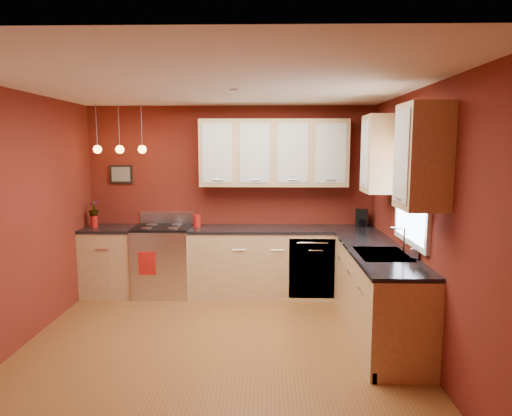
{
  "coord_description": "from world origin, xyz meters",
  "views": [
    {
      "loc": [
        0.5,
        -4.32,
        2.03
      ],
      "look_at": [
        0.38,
        1.0,
        1.32
      ],
      "focal_mm": 32.0,
      "sensor_mm": 36.0,
      "label": 1
    }
  ],
  "objects_px": {
    "sink": "(383,256)",
    "gas_range": "(163,260)",
    "soap_pump": "(414,251)",
    "coffee_maker": "(362,218)",
    "red_canister": "(197,221)"
  },
  "relations": [
    {
      "from": "sink",
      "to": "gas_range",
      "type": "bearing_deg",
      "value": 150.22
    },
    {
      "from": "soap_pump",
      "to": "coffee_maker",
      "type": "bearing_deg",
      "value": 93.89
    },
    {
      "from": "gas_range",
      "to": "sink",
      "type": "relative_size",
      "value": 1.59
    },
    {
      "from": "gas_range",
      "to": "coffee_maker",
      "type": "bearing_deg",
      "value": 3.03
    },
    {
      "from": "gas_range",
      "to": "red_canister",
      "type": "distance_m",
      "value": 0.72
    },
    {
      "from": "gas_range",
      "to": "sink",
      "type": "height_order",
      "value": "sink"
    },
    {
      "from": "gas_range",
      "to": "coffee_maker",
      "type": "distance_m",
      "value": 2.8
    },
    {
      "from": "red_canister",
      "to": "soap_pump",
      "type": "relative_size",
      "value": 1.02
    },
    {
      "from": "red_canister",
      "to": "coffee_maker",
      "type": "height_order",
      "value": "coffee_maker"
    },
    {
      "from": "sink",
      "to": "soap_pump",
      "type": "relative_size",
      "value": 4.23
    },
    {
      "from": "gas_range",
      "to": "coffee_maker",
      "type": "height_order",
      "value": "coffee_maker"
    },
    {
      "from": "soap_pump",
      "to": "red_canister",
      "type": "bearing_deg",
      "value": 143.72
    },
    {
      "from": "sink",
      "to": "red_canister",
      "type": "bearing_deg",
      "value": 144.55
    },
    {
      "from": "red_canister",
      "to": "sink",
      "type": "bearing_deg",
      "value": -35.45
    },
    {
      "from": "sink",
      "to": "coffee_maker",
      "type": "relative_size",
      "value": 2.95
    }
  ]
}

